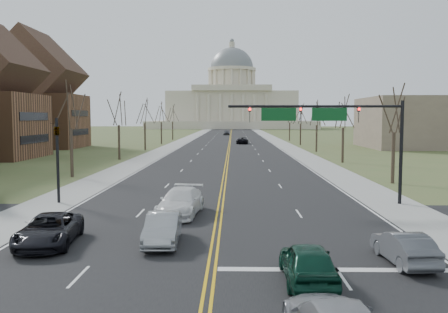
{
  "coord_description": "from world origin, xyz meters",
  "views": [
    {
      "loc": [
        0.87,
        -19.43,
        6.05
      ],
      "look_at": [
        0.14,
        17.31,
        3.0
      ],
      "focal_mm": 38.0,
      "sensor_mm": 36.0,
      "label": 1
    }
  ],
  "objects_px": {
    "car_nb_outer_lead": "(404,247)",
    "car_far_sb": "(226,133)",
    "signal_mast": "(328,121)",
    "car_sb_inner_second": "(181,202)",
    "car_far_nb": "(242,140)",
    "car_sb_inner_lead": "(163,229)",
    "signal_left": "(57,151)",
    "car_nb_inner_lead": "(308,262)",
    "car_sb_outer_lead": "(49,230)"
  },
  "relations": [
    {
      "from": "car_nb_outer_lead",
      "to": "car_far_sb",
      "type": "relative_size",
      "value": 0.83
    },
    {
      "from": "signal_mast",
      "to": "car_far_sb",
      "type": "xyz_separation_m",
      "value": [
        -8.92,
        127.89,
        -4.91
      ]
    },
    {
      "from": "car_sb_inner_second",
      "to": "car_far_nb",
      "type": "height_order",
      "value": "car_sb_inner_second"
    },
    {
      "from": "car_sb_inner_lead",
      "to": "signal_left",
      "type": "bearing_deg",
      "value": 127.7
    },
    {
      "from": "car_nb_inner_lead",
      "to": "car_far_nb",
      "type": "xyz_separation_m",
      "value": [
        -0.63,
        91.4,
        0.01
      ]
    },
    {
      "from": "signal_left",
      "to": "car_far_sb",
      "type": "xyz_separation_m",
      "value": [
        10.02,
        127.89,
        -2.87
      ]
    },
    {
      "from": "car_nb_inner_lead",
      "to": "car_sb_outer_lead",
      "type": "height_order",
      "value": "car_nb_inner_lead"
    },
    {
      "from": "car_sb_inner_second",
      "to": "car_sb_inner_lead",
      "type": "bearing_deg",
      "value": -85.33
    },
    {
      "from": "car_nb_outer_lead",
      "to": "car_nb_inner_lead",
      "type": "bearing_deg",
      "value": 24.92
    },
    {
      "from": "car_sb_inner_lead",
      "to": "car_sb_inner_second",
      "type": "distance_m",
      "value": 6.68
    },
    {
      "from": "car_sb_inner_lead",
      "to": "car_sb_inner_second",
      "type": "xyz_separation_m",
      "value": [
        0.12,
        6.67,
        0.09
      ]
    },
    {
      "from": "car_sb_inner_lead",
      "to": "car_far_sb",
      "type": "height_order",
      "value": "car_far_sb"
    },
    {
      "from": "car_nb_inner_lead",
      "to": "car_sb_inner_lead",
      "type": "xyz_separation_m",
      "value": [
        -6.1,
        5.25,
        -0.03
      ]
    },
    {
      "from": "signal_mast",
      "to": "car_sb_outer_lead",
      "type": "xyz_separation_m",
      "value": [
        -15.3,
        -11.05,
        -5.03
      ]
    },
    {
      "from": "car_sb_outer_lead",
      "to": "car_nb_inner_lead",
      "type": "bearing_deg",
      "value": -29.62
    },
    {
      "from": "car_sb_inner_lead",
      "to": "car_far_nb",
      "type": "height_order",
      "value": "car_far_nb"
    },
    {
      "from": "signal_left",
      "to": "signal_mast",
      "type": "bearing_deg",
      "value": -0.0
    },
    {
      "from": "car_sb_inner_second",
      "to": "car_far_sb",
      "type": "height_order",
      "value": "car_far_sb"
    },
    {
      "from": "signal_left",
      "to": "car_far_sb",
      "type": "height_order",
      "value": "signal_left"
    },
    {
      "from": "car_nb_outer_lead",
      "to": "car_far_sb",
      "type": "xyz_separation_m",
      "value": [
        -9.42,
        141.48,
        0.16
      ]
    },
    {
      "from": "car_sb_inner_lead",
      "to": "car_sb_inner_second",
      "type": "height_order",
      "value": "car_sb_inner_second"
    },
    {
      "from": "car_sb_inner_lead",
      "to": "car_nb_inner_lead",
      "type": "bearing_deg",
      "value": -43.03
    },
    {
      "from": "car_nb_inner_lead",
      "to": "car_sb_inner_lead",
      "type": "height_order",
      "value": "car_nb_inner_lead"
    },
    {
      "from": "car_far_sb",
      "to": "car_sb_outer_lead",
      "type": "bearing_deg",
      "value": -96.02
    },
    {
      "from": "car_far_nb",
      "to": "car_sb_inner_lead",
      "type": "bearing_deg",
      "value": 90.58
    },
    {
      "from": "signal_mast",
      "to": "car_nb_outer_lead",
      "type": "distance_m",
      "value": 14.51
    },
    {
      "from": "signal_left",
      "to": "car_sb_inner_lead",
      "type": "distance_m",
      "value": 14.32
    },
    {
      "from": "car_far_sb",
      "to": "car_sb_inner_lead",
      "type": "bearing_deg",
      "value": -93.81
    },
    {
      "from": "signal_mast",
      "to": "car_sb_inner_lead",
      "type": "height_order",
      "value": "signal_mast"
    },
    {
      "from": "car_sb_inner_second",
      "to": "car_nb_inner_lead",
      "type": "bearing_deg",
      "value": -57.69
    },
    {
      "from": "signal_mast",
      "to": "car_far_sb",
      "type": "distance_m",
      "value": 128.3
    },
    {
      "from": "signal_left",
      "to": "car_sb_outer_lead",
      "type": "bearing_deg",
      "value": -71.74
    },
    {
      "from": "signal_mast",
      "to": "car_nb_inner_lead",
      "type": "bearing_deg",
      "value": -103.55
    },
    {
      "from": "signal_left",
      "to": "car_sb_inner_second",
      "type": "xyz_separation_m",
      "value": [
        9.12,
        -4.06,
        -2.88
      ]
    },
    {
      "from": "car_far_sb",
      "to": "car_nb_inner_lead",
      "type": "bearing_deg",
      "value": -91.37
    },
    {
      "from": "car_sb_inner_lead",
      "to": "car_far_nb",
      "type": "bearing_deg",
      "value": 84.1
    },
    {
      "from": "car_nb_inner_lead",
      "to": "signal_left",
      "type": "bearing_deg",
      "value": -46.99
    },
    {
      "from": "car_nb_outer_lead",
      "to": "car_sb_inner_second",
      "type": "distance_m",
      "value": 14.05
    },
    {
      "from": "car_sb_outer_lead",
      "to": "car_far_sb",
      "type": "xyz_separation_m",
      "value": [
        6.38,
        138.94,
        0.12
      ]
    },
    {
      "from": "signal_left",
      "to": "car_nb_outer_lead",
      "type": "bearing_deg",
      "value": -34.96
    },
    {
      "from": "car_far_nb",
      "to": "car_far_sb",
      "type": "bearing_deg",
      "value": -80.96
    },
    {
      "from": "car_nb_inner_lead",
      "to": "car_nb_outer_lead",
      "type": "distance_m",
      "value": 4.96
    },
    {
      "from": "signal_left",
      "to": "car_far_sb",
      "type": "distance_m",
      "value": 128.31
    },
    {
      "from": "car_far_nb",
      "to": "car_far_sb",
      "type": "height_order",
      "value": "car_far_sb"
    },
    {
      "from": "car_far_sb",
      "to": "car_far_nb",
      "type": "bearing_deg",
      "value": -88.56
    },
    {
      "from": "signal_left",
      "to": "car_sb_inner_second",
      "type": "bearing_deg",
      "value": -24.0
    },
    {
      "from": "car_sb_inner_lead",
      "to": "signal_mast",
      "type": "bearing_deg",
      "value": 44.9
    },
    {
      "from": "signal_left",
      "to": "car_sb_inner_lead",
      "type": "height_order",
      "value": "signal_left"
    },
    {
      "from": "signal_left",
      "to": "car_nb_inner_lead",
      "type": "xyz_separation_m",
      "value": [
        15.09,
        -15.99,
        -2.95
      ]
    },
    {
      "from": "car_sb_inner_lead",
      "to": "car_far_nb",
      "type": "distance_m",
      "value": 86.32
    }
  ]
}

